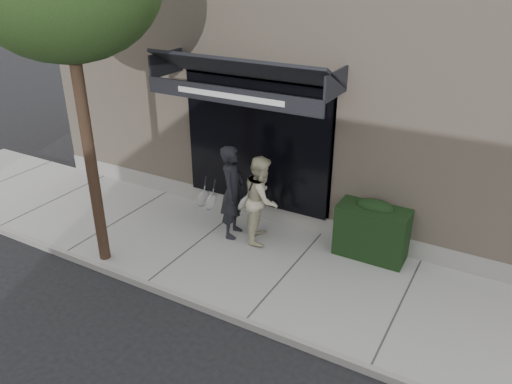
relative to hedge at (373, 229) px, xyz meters
The scene contains 7 objects.
ground 1.79m from the hedge, 131.35° to the right, with size 80.00×80.00×0.00m, color black.
sidewalk 1.77m from the hedge, 131.35° to the right, with size 20.00×3.00×0.12m, color #A09F9B.
curb 3.07m from the hedge, 111.45° to the right, with size 20.00×0.10×0.14m, color gray.
building_facade 4.39m from the hedge, 106.65° to the left, with size 14.30×8.04×5.64m.
hedge is the anchor object (origin of this frame).
pedestrian_front 2.76m from the hedge, 166.55° to the right, with size 0.84×0.93×1.90m.
pedestrian_back 2.17m from the hedge, 166.80° to the right, with size 0.93×1.03×1.74m.
Camera 1 is at (3.16, -6.81, 5.26)m, focal length 35.00 mm.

